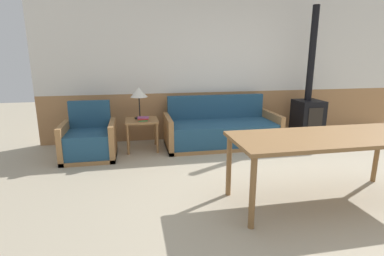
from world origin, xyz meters
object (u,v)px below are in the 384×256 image
(couch, at_px, (221,131))
(armchair, at_px, (89,141))
(table_lamp, at_px, (139,94))
(dining_table, at_px, (328,142))
(side_table, at_px, (142,124))
(wood_stove, at_px, (308,109))

(couch, height_order, armchair, armchair)
(table_lamp, bearing_deg, armchair, -155.73)
(table_lamp, bearing_deg, couch, -4.95)
(table_lamp, xyz_separation_m, dining_table, (1.94, -2.39, -0.27))
(armchair, xyz_separation_m, table_lamp, (0.81, 0.37, 0.69))
(side_table, relative_size, table_lamp, 1.01)
(armchair, bearing_deg, couch, 3.97)
(wood_stove, bearing_deg, couch, -178.92)
(couch, relative_size, side_table, 3.69)
(dining_table, bearing_deg, wood_stove, 62.36)
(table_lamp, relative_size, wood_stove, 0.22)
(armchair, bearing_deg, wood_stove, 1.76)
(table_lamp, relative_size, dining_table, 0.26)
(side_table, bearing_deg, armchair, -162.04)
(side_table, distance_m, table_lamp, 0.53)
(couch, relative_size, dining_table, 0.95)
(dining_table, bearing_deg, couch, 102.63)
(table_lamp, bearing_deg, side_table, -74.73)
(couch, relative_size, wood_stove, 0.81)
(table_lamp, distance_m, wood_stove, 3.16)
(armchair, relative_size, dining_table, 0.42)
(dining_table, bearing_deg, side_table, 129.73)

